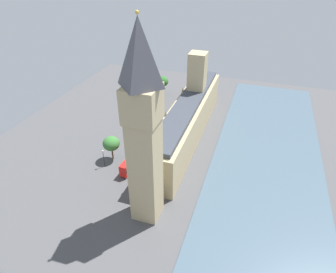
% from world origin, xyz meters
% --- Properties ---
extents(ground_plane, '(143.17, 143.17, 0.00)m').
position_xyz_m(ground_plane, '(0.00, 0.00, 0.00)').
color(ground_plane, '#4C4C4F').
extents(river_thames, '(38.36, 128.85, 0.25)m').
position_xyz_m(river_thames, '(-34.13, 0.00, 0.12)').
color(river_thames, '#475B6B').
rests_on(river_thames, ground).
extents(parliament_building, '(11.61, 73.17, 31.00)m').
position_xyz_m(parliament_building, '(-2.00, -1.33, 8.55)').
color(parliament_building, tan).
rests_on(parliament_building, ground).
extents(clock_tower, '(8.24, 8.24, 54.94)m').
position_xyz_m(clock_tower, '(-2.31, 43.51, 28.42)').
color(clock_tower, tan).
rests_on(clock_tower, ground).
extents(car_dark_green_kerbside, '(2.13, 4.60, 1.74)m').
position_xyz_m(car_dark_green_kerbside, '(9.19, -10.23, 0.89)').
color(car_dark_green_kerbside, '#19472D').
rests_on(car_dark_green_kerbside, ground).
extents(car_yellow_cab_trailing, '(2.24, 4.32, 1.74)m').
position_xyz_m(car_yellow_cab_trailing, '(12.28, -0.82, 0.88)').
color(car_yellow_cab_trailing, gold).
rests_on(car_yellow_cab_trailing, ground).
extents(double_decker_bus_near_tower, '(3.29, 10.66, 4.75)m').
position_xyz_m(double_decker_bus_near_tower, '(10.86, 27.08, 2.63)').
color(double_decker_bus_near_tower, red).
rests_on(double_decker_bus_near_tower, ground).
extents(pedestrian_by_river_gate, '(0.46, 0.57, 1.60)m').
position_xyz_m(pedestrian_by_river_gate, '(5.28, -9.49, 0.72)').
color(pedestrian_by_river_gate, navy).
rests_on(pedestrian_by_river_gate, ground).
extents(plane_tree_under_trees, '(6.04, 6.04, 9.31)m').
position_xyz_m(plane_tree_under_trees, '(19.63, 23.39, 6.71)').
color(plane_tree_under_trees, brown).
rests_on(plane_tree_under_trees, ground).
extents(plane_tree_far_end, '(6.34, 6.34, 10.16)m').
position_xyz_m(plane_tree_far_end, '(21.43, -35.97, 7.43)').
color(plane_tree_far_end, brown).
rests_on(plane_tree_far_end, ground).
extents(street_lamp_leading, '(0.56, 0.56, 6.96)m').
position_xyz_m(street_lamp_leading, '(20.30, 28.31, 4.79)').
color(street_lamp_leading, black).
rests_on(street_lamp_leading, ground).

